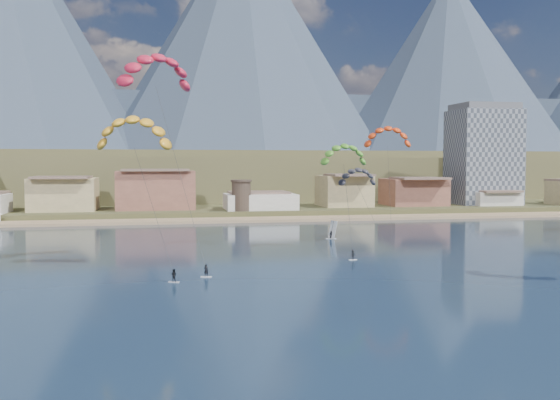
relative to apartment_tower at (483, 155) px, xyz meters
name	(u,v)px	position (x,y,z in m)	size (l,w,h in m)	color
ground	(345,328)	(-85.00, -128.00, -17.82)	(2400.00, 2400.00, 0.00)	black
beach	(226,220)	(-85.00, -22.00, -17.57)	(2200.00, 12.00, 0.90)	tan
land	(178,178)	(-85.00, 432.00, -17.82)	(2200.00, 900.00, 4.00)	brown
foothills	(246,176)	(-62.61, 104.47, -8.74)	(940.00, 210.00, 18.00)	brown
mountain_ridge	(161,64)	(-99.60, 695.65, 132.49)	(2060.00, 480.00, 400.00)	#313F52
town	(74,189)	(-125.00, -6.00, -9.82)	(400.00, 24.00, 12.00)	silver
apartment_tower	(483,155)	(0.00, 0.00, 0.00)	(20.00, 16.00, 32.00)	gray
watchtower	(241,195)	(-80.00, -14.00, -11.45)	(5.82, 5.82, 8.60)	#47382D
kitesurfer_red	(156,66)	(-102.28, -87.99, 11.80)	(13.59, 17.43, 33.30)	silver
kitesurfer_yellow	(134,128)	(-105.41, -91.35, 2.47)	(11.78, 15.17, 24.21)	silver
kitesurfer_green	(344,152)	(-70.15, -78.21, -0.64)	(8.71, 13.99, 20.67)	silver
distant_kite_dark	(358,174)	(-64.94, -69.97, -4.61)	(7.79, 5.67, 16.05)	#262626
distant_kite_orange	(388,133)	(-58.01, -67.43, 3.20)	(10.10, 6.85, 23.84)	#262626
windsurfer	(332,233)	(-68.07, -63.27, -16.66)	(2.13, 2.36, 3.66)	silver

